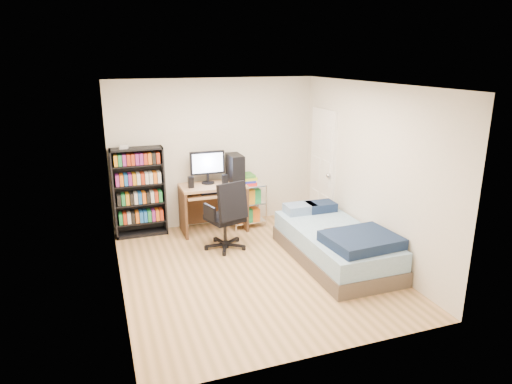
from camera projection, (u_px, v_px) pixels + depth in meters
name	position (u px, v px, depth m)	size (l,w,h in m)	color
room	(253.00, 183.00, 5.95)	(3.58, 4.08, 2.58)	tan
media_shelf	(139.00, 191.00, 7.34)	(0.82, 0.27, 1.52)	black
computer_desk	(218.00, 188.00, 7.62)	(1.07, 0.62, 1.34)	#9F7851
office_chair	(227.00, 227.00, 6.91)	(0.80, 0.80, 1.08)	black
wire_cart	(247.00, 192.00, 7.78)	(0.59, 0.43, 0.93)	white
bed	(336.00, 244.00, 6.51)	(1.06, 2.13, 0.61)	brown
door	(323.00, 168.00, 7.79)	(0.12, 0.80, 2.00)	white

